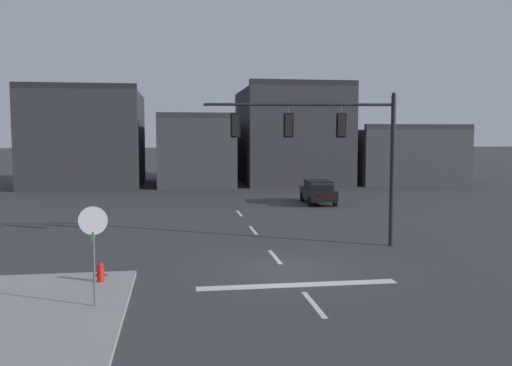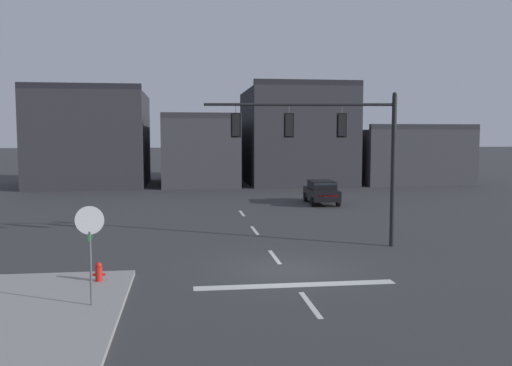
# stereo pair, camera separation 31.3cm
# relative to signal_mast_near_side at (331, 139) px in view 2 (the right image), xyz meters

# --- Properties ---
(ground_plane) EXTENTS (400.00, 400.00, 0.00)m
(ground_plane) POSITION_rel_signal_mast_near_side_xyz_m (-2.66, -3.74, -4.55)
(ground_plane) COLOR #353538
(sidewalk_near_corner) EXTENTS (5.00, 8.00, 0.15)m
(sidewalk_near_corner) POSITION_rel_signal_mast_near_side_xyz_m (-10.28, -7.74, -4.47)
(sidewalk_near_corner) COLOR gray
(sidewalk_near_corner) RESTS_ON ground
(stop_bar_paint) EXTENTS (6.40, 0.50, 0.01)m
(stop_bar_paint) POSITION_rel_signal_mast_near_side_xyz_m (-2.66, -5.74, -4.55)
(stop_bar_paint) COLOR silver
(stop_bar_paint) RESTS_ON ground
(lane_centreline) EXTENTS (0.16, 26.40, 0.01)m
(lane_centreline) POSITION_rel_signal_mast_near_side_xyz_m (-2.66, -1.74, -4.55)
(lane_centreline) COLOR silver
(lane_centreline) RESTS_ON ground
(signal_mast_near_side) EXTENTS (7.99, 1.09, 6.50)m
(signal_mast_near_side) POSITION_rel_signal_mast_near_side_xyz_m (0.00, 0.00, 0.00)
(signal_mast_near_side) COLOR black
(signal_mast_near_side) RESTS_ON ground
(stop_sign) EXTENTS (0.76, 0.64, 2.83)m
(stop_sign) POSITION_rel_signal_mast_near_side_xyz_m (-8.60, -7.46, -2.40)
(stop_sign) COLOR #56565B
(stop_sign) RESTS_ON ground
(car_lot_nearside) EXTENTS (2.10, 4.53, 1.61)m
(car_lot_nearside) POSITION_rel_signal_mast_near_side_xyz_m (3.27, 14.13, -3.69)
(car_lot_nearside) COLOR black
(car_lot_nearside) RESTS_ON ground
(fire_hydrant) EXTENTS (0.40, 0.30, 0.75)m
(fire_hydrant) POSITION_rel_signal_mast_near_side_xyz_m (-8.78, -4.99, -4.22)
(fire_hydrant) COLOR red
(fire_hydrant) RESTS_ON ground
(building_row) EXTENTS (41.03, 12.92, 9.65)m
(building_row) POSITION_rel_signal_mast_near_side_xyz_m (-0.21, 31.25, -0.69)
(building_row) COLOR #2D2D33
(building_row) RESTS_ON ground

